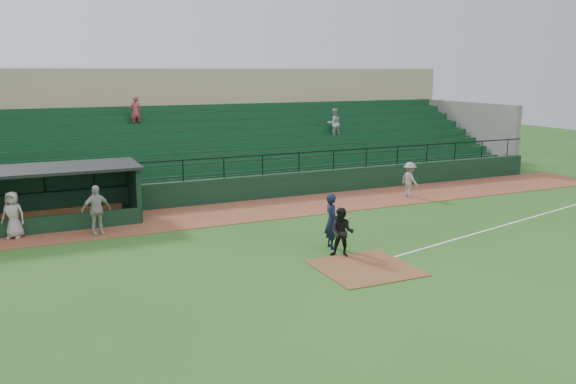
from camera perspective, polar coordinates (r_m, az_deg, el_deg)
name	(u,v)px	position (r m, az deg, el deg)	size (l,w,h in m)	color
ground	(349,259)	(20.24, 5.95, -6.49)	(90.00, 90.00, 0.00)	#26531A
warning_track	(261,210)	(27.16, -2.64, -1.70)	(40.00, 4.00, 0.03)	brown
home_plate_dirt	(365,268)	(19.43, 7.46, -7.26)	(3.00, 3.00, 0.03)	brown
foul_line	(503,226)	(25.94, 19.99, -3.07)	(18.00, 0.09, 0.01)	white
stadium_structure	(206,141)	(34.65, -7.96, 4.94)	(38.00, 13.08, 6.40)	black
dugout	(26,193)	(26.54, -23.92, -0.11)	(8.90, 3.20, 2.42)	black
batter_at_plate	(332,221)	(21.20, 4.24, -2.81)	(1.08, 0.78, 1.99)	black
umpire	(342,232)	(20.27, 5.23, -3.91)	(0.83, 0.65, 1.72)	black
runner	(410,179)	(30.32, 11.66, 1.19)	(1.13, 0.65, 1.75)	gray
dugout_player_a	(96,210)	(23.95, -18.02, -1.67)	(1.14, 0.47, 1.94)	#ACA6A1
dugout_player_b	(13,215)	(24.63, -25.00, -2.01)	(0.88, 0.57, 1.80)	#9C9792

